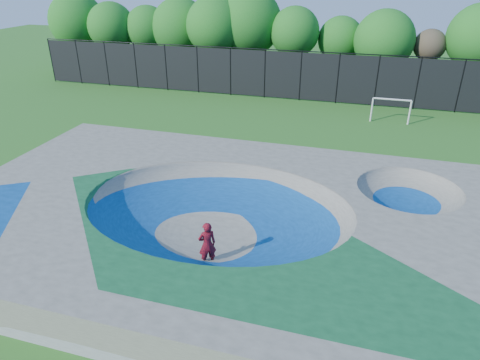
% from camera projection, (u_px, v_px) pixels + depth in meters
% --- Properties ---
extents(ground, '(120.00, 120.00, 0.00)m').
position_uv_depth(ground, '(218.00, 234.00, 17.76)').
color(ground, '#25621B').
rests_on(ground, ground).
extents(skate_deck, '(22.00, 14.00, 1.50)m').
position_uv_depth(skate_deck, '(217.00, 219.00, 17.43)').
color(skate_deck, gray).
rests_on(skate_deck, ground).
extents(skater, '(0.79, 0.74, 1.82)m').
position_uv_depth(skater, '(207.00, 244.00, 15.53)').
color(skater, red).
rests_on(skater, ground).
extents(skateboard, '(0.80, 0.54, 0.05)m').
position_uv_depth(skateboard, '(208.00, 264.00, 15.93)').
color(skateboard, black).
rests_on(skateboard, ground).
extents(soccer_goal, '(2.68, 0.12, 1.77)m').
position_uv_depth(soccer_goal, '(391.00, 106.00, 30.05)').
color(soccer_goal, silver).
rests_on(soccer_goal, ground).
extents(fence, '(48.09, 0.09, 4.04)m').
position_uv_depth(fence, '(301.00, 75.00, 34.89)').
color(fence, black).
rests_on(fence, ground).
extents(treeline, '(52.42, 7.30, 8.48)m').
position_uv_depth(treeline, '(305.00, 31.00, 37.88)').
color(treeline, '#422C21').
rests_on(treeline, ground).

